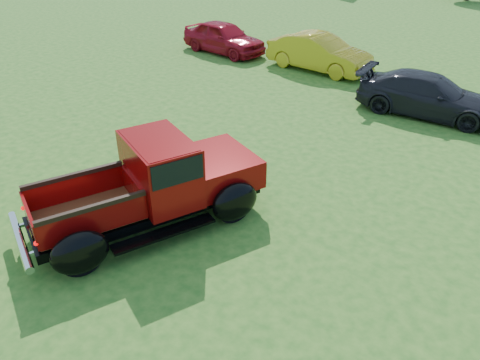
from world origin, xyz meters
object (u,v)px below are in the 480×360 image
Objects in this scene: show_car_yellow at (319,53)px; show_car_red at (224,37)px; show_car_grey at (428,95)px; pickup_truck at (162,182)px.

show_car_red is at bearing 96.75° from show_car_yellow.
show_car_yellow reaches higher than show_car_grey.
pickup_truck is 1.20× the size of show_car_grey.
pickup_truck is 13.00m from show_car_red.
show_car_red is (-7.10, 10.89, -0.19)m from pickup_truck.
show_car_grey is (5.00, -2.04, -0.06)m from show_car_yellow.
show_car_grey is at bearing -95.02° from show_car_red.
show_car_grey is (2.57, 9.13, -0.24)m from pickup_truck.
show_car_red is 0.95× the size of show_car_yellow.
show_car_red is 4.68m from show_car_yellow.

